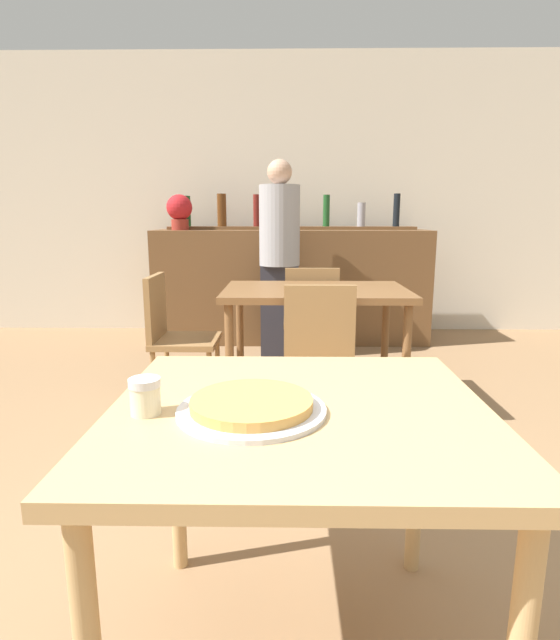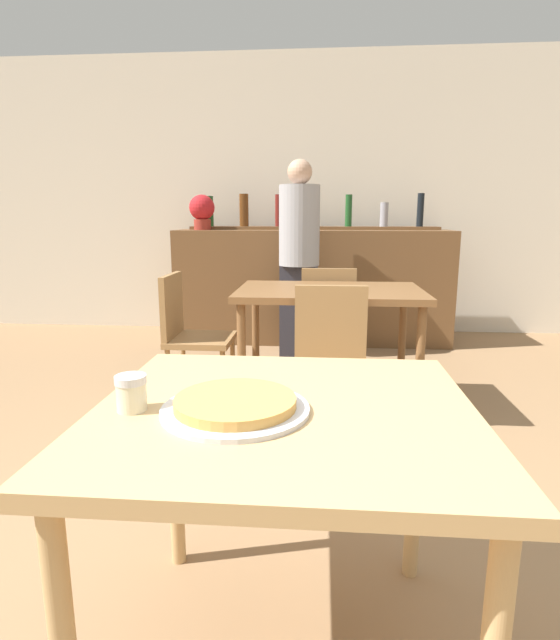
{
  "view_description": "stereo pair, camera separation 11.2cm",
  "coord_description": "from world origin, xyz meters",
  "views": [
    {
      "loc": [
        -0.03,
        -1.16,
        1.2
      ],
      "look_at": [
        -0.06,
        0.55,
        0.84
      ],
      "focal_mm": 28.0,
      "sensor_mm": 36.0,
      "label": 1
    },
    {
      "loc": [
        0.08,
        -1.15,
        1.2
      ],
      "look_at": [
        -0.06,
        0.55,
        0.84
      ],
      "focal_mm": 28.0,
      "sensor_mm": 36.0,
      "label": 2
    }
  ],
  "objects": [
    {
      "name": "pizza_tray",
      "position": [
        -0.11,
        -0.05,
        0.76
      ],
      "size": [
        0.35,
        0.35,
        0.04
      ],
      "color": "silver",
      "rests_on": "dining_table_near"
    },
    {
      "name": "chair_far_side_back",
      "position": [
        0.14,
        2.42,
        0.49
      ],
      "size": [
        0.4,
        0.4,
        0.84
      ],
      "rotation": [
        0.0,
        0.0,
        3.14
      ],
      "color": "olive",
      "rests_on": "ground_plane"
    },
    {
      "name": "bar_counter",
      "position": [
        0.0,
        3.65,
        0.54
      ],
      "size": [
        2.6,
        0.56,
        1.07
      ],
      "color": "brown",
      "rests_on": "ground_plane"
    },
    {
      "name": "chair_far_side_left",
      "position": [
        -0.75,
        1.88,
        0.49
      ],
      "size": [
        0.4,
        0.4,
        0.84
      ],
      "rotation": [
        0.0,
        0.0,
        1.57
      ],
      "color": "olive",
      "rests_on": "ground_plane"
    },
    {
      "name": "bar_back_shelf",
      "position": [
        -0.03,
        3.79,
        1.15
      ],
      "size": [
        2.39,
        0.24,
        0.34
      ],
      "color": "brown",
      "rests_on": "bar_counter"
    },
    {
      "name": "chair_far_side_front",
      "position": [
        0.14,
        1.34,
        0.49
      ],
      "size": [
        0.4,
        0.4,
        0.84
      ],
      "color": "olive",
      "rests_on": "ground_plane"
    },
    {
      "name": "dining_table_far",
      "position": [
        0.14,
        1.88,
        0.68
      ],
      "size": [
        1.12,
        0.74,
        0.76
      ],
      "color": "brown",
      "rests_on": "ground_plane"
    },
    {
      "name": "dining_table_near",
      "position": [
        0.0,
        0.0,
        0.66
      ],
      "size": [
        0.93,
        0.87,
        0.74
      ],
      "color": "tan",
      "rests_on": "ground_plane"
    },
    {
      "name": "potted_plant",
      "position": [
        -1.05,
        3.6,
        1.26
      ],
      "size": [
        0.24,
        0.24,
        0.33
      ],
      "color": "maroon",
      "rests_on": "bar_counter"
    },
    {
      "name": "person_standing",
      "position": [
        -0.1,
        3.07,
        0.9
      ],
      "size": [
        0.34,
        0.34,
        1.66
      ],
      "color": "#2D2D38",
      "rests_on": "ground_plane"
    },
    {
      "name": "cheese_shaker",
      "position": [
        -0.36,
        -0.06,
        0.79
      ],
      "size": [
        0.07,
        0.07,
        0.09
      ],
      "color": "beige",
      "rests_on": "dining_table_near"
    },
    {
      "name": "wall_back",
      "position": [
        0.0,
        4.16,
        1.4
      ],
      "size": [
        8.0,
        0.05,
        2.8
      ],
      "color": "silver",
      "rests_on": "ground_plane"
    }
  ]
}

